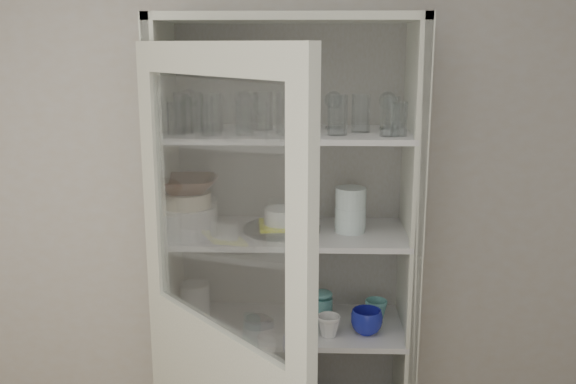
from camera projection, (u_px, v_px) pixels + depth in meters
The scene contains 34 objects.
wall_back at pixel (244, 206), 2.79m from camera, with size 3.60×0.02×2.60m, color beige.
pantry_cabinet at pixel (289, 298), 2.71m from camera, with size 1.00×0.45×2.10m.
tumbler_0 at pixel (175, 119), 2.35m from camera, with size 0.06×0.06×0.12m, color silver.
tumbler_1 at pixel (212, 114), 2.35m from camera, with size 0.08×0.08×0.15m, color silver.
tumbler_2 at pixel (245, 117), 2.36m from camera, with size 0.07×0.07×0.13m, color silver.
tumbler_3 at pixel (287, 114), 2.36m from camera, with size 0.08×0.08×0.16m, color silver.
tumbler_4 at pixel (338, 115), 2.36m from camera, with size 0.07×0.07×0.15m, color silver.
tumbler_5 at pixel (390, 116), 2.34m from camera, with size 0.07×0.07×0.14m, color silver.
tumbler_6 at pixel (399, 119), 2.34m from camera, with size 0.06×0.06×0.12m, color silver.
tumbler_7 at pixel (183, 113), 2.50m from camera, with size 0.06×0.06×0.13m, color silver.
tumbler_8 at pixel (215, 113), 2.48m from camera, with size 0.07×0.07×0.14m, color silver.
tumbler_9 at pixel (249, 112), 2.48m from camera, with size 0.07×0.07×0.14m, color silver.
tumbler_10 at pixel (263, 111), 2.49m from camera, with size 0.07×0.07×0.15m, color silver.
tumbler_11 at pixel (361, 113), 2.44m from camera, with size 0.07×0.07×0.14m, color silver.
goblet_0 at pixel (189, 107), 2.56m from camera, with size 0.07×0.07×0.17m, color silver, non-canonical shape.
goblet_1 at pixel (243, 107), 2.58m from camera, with size 0.07×0.07×0.16m, color silver, non-canonical shape.
goblet_2 at pixel (333, 108), 2.54m from camera, with size 0.07×0.07×0.16m, color silver, non-canonical shape.
goblet_3 at pixel (388, 109), 2.52m from camera, with size 0.07×0.07×0.16m, color silver, non-canonical shape.
plate_stack_front at pixel (188, 221), 2.50m from camera, with size 0.22×0.22×0.11m, color white.
plate_stack_back at pixel (191, 211), 2.67m from camera, with size 0.22×0.22×0.10m, color white.
cream_bowl at pixel (187, 199), 2.48m from camera, with size 0.19×0.19×0.06m, color beige.
terracotta_bowl at pixel (187, 185), 2.47m from camera, with size 0.24×0.24×0.06m, color #452517.
glass_platter at pixel (282, 229), 2.56m from camera, with size 0.31×0.31×0.02m, color silver.
yellow_trivet at pixel (282, 225), 2.56m from camera, with size 0.18×0.18×0.01m, color #FFF429.
white_ramekin at pixel (282, 216), 2.55m from camera, with size 0.14×0.14×0.06m, color white.
grey_bowl_stack at pixel (351, 210), 2.53m from camera, with size 0.12×0.12×0.18m, color silver.
mug_blue at pixel (367, 322), 2.55m from camera, with size 0.13×0.13×0.10m, color #15299F.
mug_teal at pixel (376, 310), 2.68m from camera, with size 0.09×0.09×0.09m, color #177370.
mug_white at pixel (329, 326), 2.53m from camera, with size 0.09×0.09×0.09m, color white.
teal_jar at pixel (322, 306), 2.70m from camera, with size 0.09×0.09×0.11m.
measuring_cups at pixel (257, 322), 2.62m from camera, with size 0.10×0.10×0.04m, color #AFB3C4.
white_canister at pixel (196, 300), 2.71m from camera, with size 0.12×0.12×0.14m, color white.
tumbler_12 at pixel (194, 112), 2.43m from camera, with size 0.08×0.08×0.15m, color silver.
tumbler_13 at pixel (184, 113), 2.41m from camera, with size 0.08×0.08×0.15m, color silver.
Camera 1 is at (0.29, -1.20, 2.00)m, focal length 40.00 mm.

